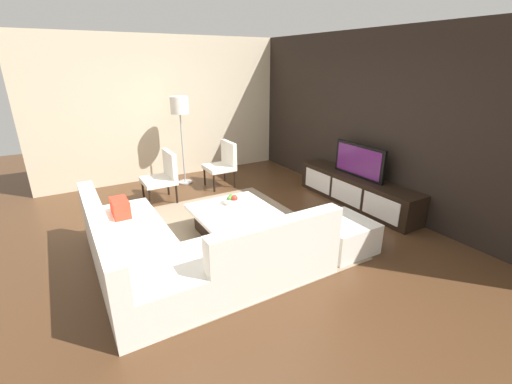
{
  "coord_description": "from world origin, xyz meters",
  "views": [
    {
      "loc": [
        3.87,
        -1.85,
        2.31
      ],
      "look_at": [
        -0.12,
        0.49,
        0.55
      ],
      "focal_mm": 24.16,
      "sensor_mm": 36.0,
      "label": 1
    }
  ],
  "objects_px": {
    "television": "(359,161)",
    "floor_lamp": "(180,110)",
    "accent_chair_near": "(164,174)",
    "media_console": "(356,191)",
    "fruit_bowl": "(233,200)",
    "accent_chair_far": "(223,161)",
    "coffee_table": "(233,220)",
    "ottoman": "(342,235)",
    "sectional_couch": "(183,252)"
  },
  "relations": [
    {
      "from": "sectional_couch",
      "to": "ottoman",
      "type": "bearing_deg",
      "value": 76.1
    },
    {
      "from": "media_console",
      "to": "coffee_table",
      "type": "xyz_separation_m",
      "value": [
        -0.1,
        -2.3,
        -0.05
      ]
    },
    {
      "from": "television",
      "to": "sectional_couch",
      "type": "relative_size",
      "value": 0.43
    },
    {
      "from": "fruit_bowl",
      "to": "floor_lamp",
      "type": "bearing_deg",
      "value": 178.46
    },
    {
      "from": "accent_chair_far",
      "to": "accent_chair_near",
      "type": "bearing_deg",
      "value": -79.53
    },
    {
      "from": "television",
      "to": "accent_chair_near",
      "type": "xyz_separation_m",
      "value": [
        -1.83,
        -2.76,
        -0.29
      ]
    },
    {
      "from": "television",
      "to": "accent_chair_near",
      "type": "distance_m",
      "value": 3.32
    },
    {
      "from": "television",
      "to": "ottoman",
      "type": "distance_m",
      "value": 1.72
    },
    {
      "from": "television",
      "to": "fruit_bowl",
      "type": "height_order",
      "value": "television"
    },
    {
      "from": "television",
      "to": "accent_chair_near",
      "type": "relative_size",
      "value": 1.19
    },
    {
      "from": "coffee_table",
      "to": "floor_lamp",
      "type": "relative_size",
      "value": 0.63
    },
    {
      "from": "coffee_table",
      "to": "fruit_bowl",
      "type": "relative_size",
      "value": 3.81
    },
    {
      "from": "media_console",
      "to": "fruit_bowl",
      "type": "relative_size",
      "value": 8.46
    },
    {
      "from": "floor_lamp",
      "to": "fruit_bowl",
      "type": "height_order",
      "value": "floor_lamp"
    },
    {
      "from": "floor_lamp",
      "to": "ottoman",
      "type": "bearing_deg",
      "value": 13.67
    },
    {
      "from": "media_console",
      "to": "television",
      "type": "xyz_separation_m",
      "value": [
        -0.0,
        0.0,
        0.52
      ]
    },
    {
      "from": "fruit_bowl",
      "to": "ottoman",
      "type": "bearing_deg",
      "value": 35.85
    },
    {
      "from": "ottoman",
      "to": "television",
      "type": "bearing_deg",
      "value": 128.58
    },
    {
      "from": "floor_lamp",
      "to": "ottoman",
      "type": "distance_m",
      "value": 3.89
    },
    {
      "from": "sectional_couch",
      "to": "accent_chair_near",
      "type": "height_order",
      "value": "accent_chair_near"
    },
    {
      "from": "television",
      "to": "accent_chair_far",
      "type": "xyz_separation_m",
      "value": [
        -2.02,
        -1.52,
        -0.28
      ]
    },
    {
      "from": "accent_chair_near",
      "to": "floor_lamp",
      "type": "bearing_deg",
      "value": 139.87
    },
    {
      "from": "accent_chair_near",
      "to": "fruit_bowl",
      "type": "relative_size",
      "value": 3.11
    },
    {
      "from": "sectional_couch",
      "to": "fruit_bowl",
      "type": "relative_size",
      "value": 8.64
    },
    {
      "from": "fruit_bowl",
      "to": "coffee_table",
      "type": "bearing_deg",
      "value": -28.94
    },
    {
      "from": "floor_lamp",
      "to": "accent_chair_far",
      "type": "relative_size",
      "value": 1.96
    },
    {
      "from": "sectional_couch",
      "to": "ottoman",
      "type": "relative_size",
      "value": 3.46
    },
    {
      "from": "television",
      "to": "floor_lamp",
      "type": "xyz_separation_m",
      "value": [
        -2.57,
        -2.14,
        0.67
      ]
    },
    {
      "from": "television",
      "to": "accent_chair_far",
      "type": "height_order",
      "value": "television"
    },
    {
      "from": "sectional_couch",
      "to": "floor_lamp",
      "type": "distance_m",
      "value": 3.48
    },
    {
      "from": "coffee_table",
      "to": "fruit_bowl",
      "type": "xyz_separation_m",
      "value": [
        -0.18,
        0.1,
        0.23
      ]
    },
    {
      "from": "media_console",
      "to": "accent_chair_far",
      "type": "relative_size",
      "value": 2.72
    },
    {
      "from": "coffee_table",
      "to": "fruit_bowl",
      "type": "distance_m",
      "value": 0.31
    },
    {
      "from": "media_console",
      "to": "television",
      "type": "relative_size",
      "value": 2.28
    },
    {
      "from": "media_console",
      "to": "ottoman",
      "type": "bearing_deg",
      "value": -51.41
    },
    {
      "from": "fruit_bowl",
      "to": "media_console",
      "type": "bearing_deg",
      "value": 82.77
    },
    {
      "from": "accent_chair_near",
      "to": "television",
      "type": "bearing_deg",
      "value": 56.26
    },
    {
      "from": "coffee_table",
      "to": "accent_chair_near",
      "type": "bearing_deg",
      "value": -165.17
    },
    {
      "from": "media_console",
      "to": "sectional_couch",
      "type": "bearing_deg",
      "value": -80.87
    },
    {
      "from": "coffee_table",
      "to": "television",
      "type": "bearing_deg",
      "value": 87.51
    },
    {
      "from": "media_console",
      "to": "coffee_table",
      "type": "bearing_deg",
      "value": -92.49
    },
    {
      "from": "ottoman",
      "to": "fruit_bowl",
      "type": "xyz_separation_m",
      "value": [
        -1.29,
        -0.93,
        0.23
      ]
    },
    {
      "from": "television",
      "to": "floor_lamp",
      "type": "bearing_deg",
      "value": -140.24
    },
    {
      "from": "sectional_couch",
      "to": "accent_chair_far",
      "type": "bearing_deg",
      "value": 145.91
    },
    {
      "from": "media_console",
      "to": "sectional_couch",
      "type": "xyz_separation_m",
      "value": [
        0.52,
        -3.24,
        0.04
      ]
    },
    {
      "from": "floor_lamp",
      "to": "coffee_table",
      "type": "bearing_deg",
      "value": -3.71
    },
    {
      "from": "ottoman",
      "to": "media_console",
      "type": "bearing_deg",
      "value": 128.59
    },
    {
      "from": "accent_chair_near",
      "to": "sectional_couch",
      "type": "bearing_deg",
      "value": -11.85
    },
    {
      "from": "media_console",
      "to": "fruit_bowl",
      "type": "distance_m",
      "value": 2.22
    },
    {
      "from": "ottoman",
      "to": "accent_chair_far",
      "type": "height_order",
      "value": "accent_chair_far"
    }
  ]
}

